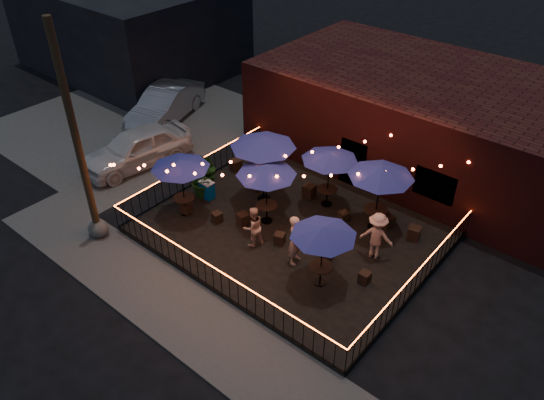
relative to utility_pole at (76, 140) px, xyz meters
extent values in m
plane|color=black|center=(5.40, 2.60, -4.00)|extent=(110.00, 110.00, 0.00)
cube|color=black|center=(5.40, 4.60, -3.92)|extent=(10.00, 8.00, 0.15)
cube|color=#484643|center=(5.40, -0.65, -3.98)|extent=(18.00, 2.50, 0.05)
cube|color=#484643|center=(-6.60, 6.60, -3.99)|extent=(11.00, 12.00, 0.02)
cube|color=#39100F|center=(6.40, 12.60, -2.00)|extent=(14.00, 8.00, 4.00)
cube|color=black|center=(5.40, 8.72, -2.90)|extent=(1.20, 0.24, 2.20)
cube|color=black|center=(8.90, 8.72, -2.40)|extent=(1.60, 0.24, 1.20)
cube|color=black|center=(-12.60, 11.60, -1.50)|extent=(12.00, 9.00, 5.00)
cylinder|color=#342715|center=(0.00, 0.00, 0.00)|extent=(0.26, 0.26, 8.00)
cube|color=black|center=(5.40, 0.60, -3.77)|extent=(10.00, 0.04, 0.04)
cube|color=black|center=(5.40, 0.60, -2.85)|extent=(10.00, 0.04, 0.04)
cube|color=#F45013|center=(5.40, 0.60, -2.82)|extent=(10.00, 0.03, 0.02)
cube|color=black|center=(0.40, 4.60, -3.77)|extent=(0.04, 8.00, 0.04)
cube|color=black|center=(0.40, 4.60, -2.85)|extent=(0.04, 8.00, 0.04)
cube|color=#F45013|center=(0.40, 4.60, -2.82)|extent=(0.03, 8.00, 0.02)
cube|color=black|center=(10.40, 4.60, -3.77)|extent=(0.04, 8.00, 0.04)
cube|color=black|center=(10.40, 4.60, -2.85)|extent=(0.04, 8.00, 0.04)
cube|color=#F45013|center=(10.40, 4.60, -2.82)|extent=(0.03, 8.00, 0.02)
cylinder|color=black|center=(1.60, 2.86, -3.84)|extent=(0.44, 0.44, 0.03)
cylinder|color=black|center=(1.60, 2.86, -3.48)|extent=(0.06, 0.06, 0.72)
cylinder|color=black|center=(1.60, 2.86, -3.11)|extent=(0.79, 0.79, 0.04)
cylinder|color=black|center=(1.60, 2.86, -2.66)|extent=(0.04, 0.04, 2.38)
cone|color=navy|center=(1.60, 2.86, -1.62)|extent=(2.47, 2.47, 0.35)
cylinder|color=black|center=(3.27, 5.53, -3.83)|extent=(0.50, 0.50, 0.03)
cylinder|color=black|center=(3.27, 5.53, -3.43)|extent=(0.07, 0.07, 0.83)
cylinder|color=black|center=(3.27, 5.53, -3.00)|extent=(0.92, 0.92, 0.05)
cylinder|color=black|center=(3.27, 5.53, -2.47)|extent=(0.05, 0.05, 2.75)
cone|color=navy|center=(3.27, 5.53, -1.27)|extent=(2.98, 2.98, 0.40)
cylinder|color=black|center=(4.32, 4.48, -3.83)|extent=(0.44, 0.44, 0.03)
cylinder|color=black|center=(4.32, 4.48, -3.48)|extent=(0.06, 0.06, 0.72)
cylinder|color=black|center=(4.32, 4.48, -3.11)|extent=(0.80, 0.80, 0.04)
cylinder|color=black|center=(4.32, 4.48, -2.65)|extent=(0.04, 0.04, 2.41)
cone|color=navy|center=(4.32, 4.48, -1.59)|extent=(2.25, 2.25, 0.35)
cylinder|color=black|center=(5.43, 6.83, -3.84)|extent=(0.43, 0.43, 0.03)
cylinder|color=black|center=(5.43, 6.83, -3.49)|extent=(0.06, 0.06, 0.71)
cylinder|color=black|center=(5.43, 6.83, -3.12)|extent=(0.79, 0.79, 0.04)
cylinder|color=black|center=(5.43, 6.83, -2.67)|extent=(0.04, 0.04, 2.36)
cone|color=navy|center=(5.43, 6.83, -1.63)|extent=(2.82, 2.82, 0.34)
cylinder|color=black|center=(7.81, 3.07, -3.84)|extent=(0.42, 0.42, 0.03)
cylinder|color=black|center=(7.81, 3.07, -3.50)|extent=(0.06, 0.06, 0.69)
cylinder|color=black|center=(7.81, 3.07, -3.14)|extent=(0.77, 0.77, 0.04)
cylinder|color=black|center=(7.81, 3.07, -2.70)|extent=(0.04, 0.04, 2.30)
cone|color=navy|center=(7.81, 3.07, -1.70)|extent=(2.21, 2.21, 0.33)
cylinder|color=black|center=(7.61, 6.78, -3.83)|extent=(0.47, 0.47, 0.03)
cylinder|color=black|center=(7.61, 6.78, -3.45)|extent=(0.06, 0.06, 0.77)
cylinder|color=black|center=(7.61, 6.78, -3.06)|extent=(0.86, 0.86, 0.04)
cylinder|color=black|center=(7.61, 6.78, -2.56)|extent=(0.05, 0.05, 2.57)
cone|color=navy|center=(7.61, 6.78, -1.44)|extent=(3.01, 3.01, 0.38)
cube|color=black|center=(1.62, 2.89, -3.64)|extent=(0.43, 0.43, 0.43)
cube|color=black|center=(2.91, 3.26, -3.65)|extent=(0.40, 0.40, 0.40)
cube|color=black|center=(0.93, 6.40, -3.60)|extent=(0.50, 0.50, 0.50)
cube|color=black|center=(2.62, 5.86, -3.63)|extent=(0.44, 0.44, 0.44)
cube|color=black|center=(3.76, 3.77, -3.62)|extent=(0.49, 0.49, 0.47)
cube|color=black|center=(5.52, 3.79, -3.64)|extent=(0.45, 0.45, 0.42)
cube|color=black|center=(4.57, 6.83, -3.59)|extent=(0.45, 0.45, 0.52)
cube|color=black|center=(6.53, 6.35, -3.65)|extent=(0.44, 0.44, 0.41)
cube|color=black|center=(7.31, 4.17, -3.62)|extent=(0.46, 0.46, 0.46)
cube|color=black|center=(8.90, 4.03, -3.65)|extent=(0.35, 0.35, 0.40)
cube|color=black|center=(7.98, 7.11, -3.61)|extent=(0.52, 0.52, 0.48)
cube|color=black|center=(9.07, 7.08, -3.60)|extent=(0.51, 0.51, 0.50)
imported|color=tan|center=(6.53, 3.38, -2.92)|extent=(0.58, 0.76, 1.87)
imported|color=tan|center=(4.84, 3.15, -3.07)|extent=(0.83, 0.92, 1.56)
imported|color=#DEAC90|center=(8.47, 5.35, -2.96)|extent=(1.29, 0.94, 1.78)
imported|color=#12340A|center=(1.29, 4.18, -3.13)|extent=(1.39, 1.23, 1.44)
imported|color=#103B0C|center=(0.80, 4.92, -3.11)|extent=(1.00, 0.92, 1.47)
imported|color=#17390C|center=(1.99, 7.05, -3.18)|extent=(0.97, 0.97, 1.34)
cube|color=#0651B8|center=(1.49, 4.15, -3.50)|extent=(0.55, 0.39, 0.71)
cube|color=silver|center=(1.49, 4.15, -3.12)|extent=(0.58, 0.43, 0.04)
ellipsoid|color=#494944|center=(0.02, 0.01, -3.66)|extent=(1.01, 0.91, 0.68)
imported|color=white|center=(-2.88, 4.14, -3.15)|extent=(2.80, 5.24, 1.70)
imported|color=#9C9CA3|center=(-5.27, 7.86, -3.14)|extent=(3.38, 5.52, 1.72)
camera|label=1|loc=(14.68, -7.60, 8.37)|focal=35.00mm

